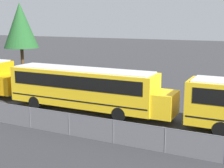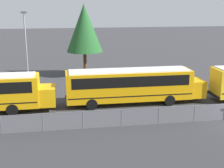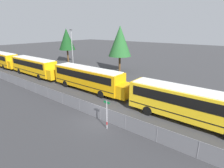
{
  "view_description": "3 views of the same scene",
  "coord_description": "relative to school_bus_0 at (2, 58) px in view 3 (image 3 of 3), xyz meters",
  "views": [
    {
      "loc": [
        19.74,
        -15.52,
        7.06
      ],
      "look_at": [
        9.82,
        4.97,
        2.41
      ],
      "focal_mm": 50.0,
      "sensor_mm": 36.0,
      "label": 1
    },
    {
      "loc": [
        -13.73,
        -22.94,
        9.66
      ],
      "look_at": [
        -9.32,
        4.33,
        2.4
      ],
      "focal_mm": 50.0,
      "sensor_mm": 36.0,
      "label": 2
    },
    {
      "loc": [
        10.81,
        -11.83,
        8.86
      ],
      "look_at": [
        -2.38,
        5.03,
        2.05
      ],
      "focal_mm": 28.0,
      "sensor_mm": 36.0,
      "label": 3
    }
  ],
  "objects": [
    {
      "name": "street_sign",
      "position": [
        37.66,
        -5.74,
        -0.54
      ],
      "size": [
        0.7,
        0.09,
        2.79
      ],
      "color": "#B7B7BC",
      "rests_on": "ground_plane"
    },
    {
      "name": "light_pole",
      "position": [
        18.46,
        6.5,
        2.73
      ],
      "size": [
        0.6,
        0.24,
        8.73
      ],
      "color": "gray",
      "rests_on": "ground_plane"
    },
    {
      "name": "school_bus_0",
      "position": [
        0.0,
        0.0,
        0.0
      ],
      "size": [
        13.66,
        2.6,
        3.41
      ],
      "color": "orange",
      "rests_on": "ground_plane"
    },
    {
      "name": "fence",
      "position": [
        35.96,
        -4.8,
        -1.29
      ],
      "size": [
        98.69,
        0.07,
        1.45
      ],
      "color": "#9EA0A5",
      "rests_on": "ground_plane"
    },
    {
      "name": "school_bus_2",
      "position": [
        28.81,
        0.72,
        0.0
      ],
      "size": [
        13.66,
        2.6,
        3.41
      ],
      "color": "orange",
      "rests_on": "ground_plane"
    },
    {
      "name": "tree_0",
      "position": [
        25.24,
        13.55,
        4.35
      ],
      "size": [
        4.76,
        4.76,
        9.49
      ],
      "color": "#51381E",
      "rests_on": "ground_plane"
    },
    {
      "name": "road_strip",
      "position": [
        35.96,
        -10.8,
        -2.02
      ],
      "size": [
        132.62,
        12.0,
        0.01
      ],
      "color": "#333335",
      "rests_on": "ground_plane"
    },
    {
      "name": "school_bus_1",
      "position": [
        14.27,
        0.34,
        0.0
      ],
      "size": [
        13.66,
        2.6,
        3.41
      ],
      "color": "#EDA80F",
      "rests_on": "ground_plane"
    },
    {
      "name": "ground_plane",
      "position": [
        35.96,
        -4.8,
        -2.03
      ],
      "size": [
        200.0,
        200.0,
        0.0
      ],
      "primitive_type": "plane",
      "color": "#38383A"
    },
    {
      "name": "school_bus_3",
      "position": [
        43.44,
        0.13,
        0.0
      ],
      "size": [
        13.66,
        2.6,
        3.41
      ],
      "color": "yellow",
      "rests_on": "ground_plane"
    },
    {
      "name": "tree_2",
      "position": [
        7.37,
        13.91,
        4.09
      ],
      "size": [
        4.3,
        4.3,
        8.94
      ],
      "color": "#51381E",
      "rests_on": "ground_plane"
    }
  ]
}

